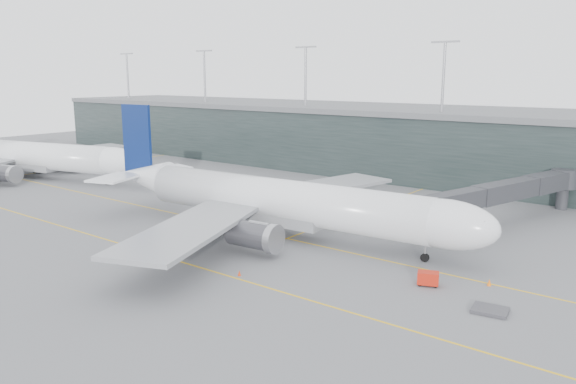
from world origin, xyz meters
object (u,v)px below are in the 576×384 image
Objects in this scene: main_aircraft at (278,201)px; second_aircraft at (30,156)px; gse_cart at (428,278)px; jet_bridge at (501,189)px.

main_aircraft is 1.03× the size of second_aircraft.
second_aircraft is (-73.04, 1.81, -0.09)m from main_aircraft.
main_aircraft is at bearing 146.10° from gse_cart.
gse_cart is (25.50, -5.52, -4.14)m from main_aircraft.
main_aircraft reaches higher than jet_bridge.
jet_bridge is 16.85× the size of gse_cart.
main_aircraft is at bearing -114.00° from jet_bridge.
jet_bridge is 0.72× the size of second_aircraft.
main_aircraft is 35.53m from jet_bridge.
main_aircraft reaches higher than gse_cart.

